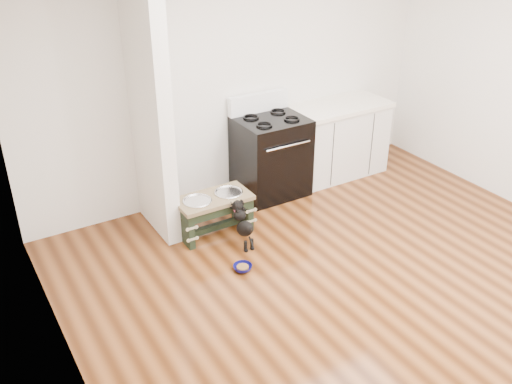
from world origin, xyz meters
name	(u,v)px	position (x,y,z in m)	size (l,w,h in m)	color
ground	(377,296)	(0.00, 0.00, 0.00)	(5.00, 5.00, 0.00)	#421F0B
room_shell	(398,124)	(0.00, 0.00, 1.62)	(5.00, 5.00, 5.00)	silver
partition_wall	(149,105)	(-1.18, 2.10, 1.35)	(0.15, 0.80, 2.70)	silver
oven_range	(271,155)	(0.25, 2.16, 0.48)	(0.76, 0.69, 1.14)	black
cabinet_run	(337,140)	(1.23, 2.18, 0.45)	(1.24, 0.64, 0.91)	silver
dog_feeder	(214,208)	(-0.74, 1.68, 0.30)	(0.77, 0.41, 0.44)	black
puppy	(243,223)	(-0.60, 1.33, 0.26)	(0.13, 0.39, 0.47)	black
floor_bowl	(243,268)	(-0.82, 0.95, 0.03)	(0.20, 0.20, 0.06)	#0C0B53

